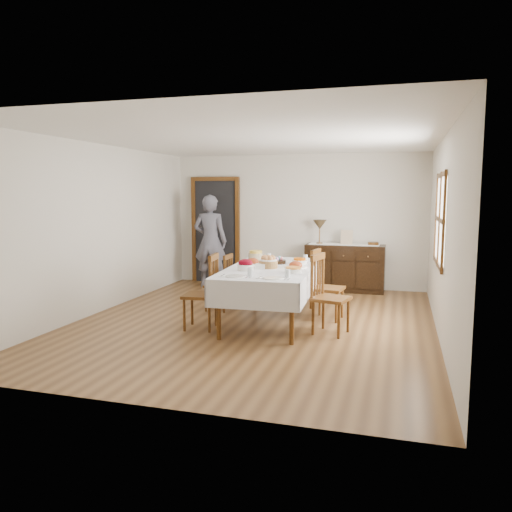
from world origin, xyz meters
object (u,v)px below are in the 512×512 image
(chair_left_far, at_px, (221,282))
(chair_right_far, at_px, (325,284))
(person, at_px, (210,238))
(chair_right_near, at_px, (327,294))
(table_lamp, at_px, (320,225))
(chair_left_near, at_px, (204,291))
(sideboard, at_px, (345,268))
(dining_table, at_px, (271,274))

(chair_left_far, relative_size, chair_right_far, 0.87)
(chair_right_far, height_order, person, person)
(chair_left_far, bearing_deg, chair_right_near, 66.31)
(chair_left_far, relative_size, chair_right_near, 0.85)
(chair_left_far, bearing_deg, person, -152.85)
(table_lamp, bearing_deg, chair_right_far, -78.93)
(table_lamp, bearing_deg, chair_left_near, -108.25)
(chair_left_near, xyz_separation_m, sideboard, (1.55, 3.23, -0.08))
(chair_right_near, relative_size, sideboard, 0.72)
(chair_left_far, distance_m, table_lamp, 2.58)
(dining_table, bearing_deg, chair_right_near, -23.92)
(chair_left_far, height_order, person, person)
(dining_table, relative_size, chair_right_near, 2.26)
(dining_table, height_order, person, person)
(chair_right_near, bearing_deg, chair_right_far, 24.67)
(chair_left_far, bearing_deg, dining_table, 63.10)
(chair_right_near, relative_size, chair_right_far, 1.02)
(table_lamp, bearing_deg, person, -171.33)
(chair_left_far, xyz_separation_m, chair_right_near, (1.79, -0.83, 0.08))
(sideboard, distance_m, person, 2.67)
(chair_left_near, distance_m, person, 3.11)
(sideboard, height_order, table_lamp, table_lamp)
(chair_left_near, bearing_deg, dining_table, 120.23)
(chair_left_near, bearing_deg, sideboard, 148.20)
(dining_table, bearing_deg, chair_right_far, 27.25)
(dining_table, distance_m, person, 2.97)
(table_lamp, bearing_deg, chair_right_near, -78.92)
(chair_right_far, bearing_deg, chair_left_far, 94.38)
(chair_left_far, height_order, table_lamp, table_lamp)
(chair_right_far, xyz_separation_m, table_lamp, (-0.44, 2.23, 0.72))
(chair_left_far, height_order, sideboard, chair_left_far)
(chair_right_near, xyz_separation_m, chair_right_far, (-0.15, 0.74, -0.01))
(dining_table, relative_size, person, 1.23)
(chair_left_far, xyz_separation_m, table_lamp, (1.21, 2.14, 0.78))
(chair_left_far, distance_m, chair_right_far, 1.65)
(person, xyz_separation_m, table_lamp, (2.10, 0.32, 0.27))
(sideboard, bearing_deg, person, -172.70)
(sideboard, xyz_separation_m, person, (-2.59, -0.33, 0.53))
(sideboard, height_order, person, person)
(chair_right_far, height_order, table_lamp, table_lamp)
(chair_left_near, bearing_deg, person, -166.40)
(dining_table, bearing_deg, sideboard, 71.06)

